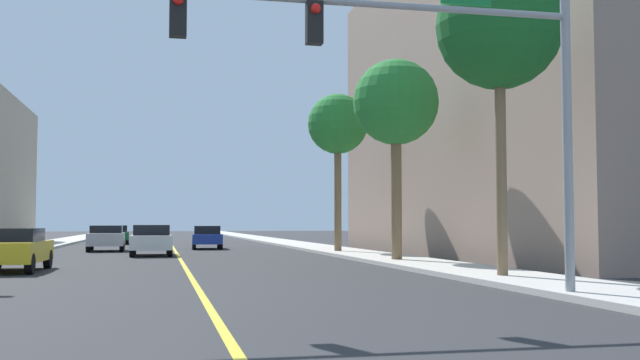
% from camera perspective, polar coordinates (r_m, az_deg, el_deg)
% --- Properties ---
extents(ground, '(192.00, 192.00, 0.00)m').
position_cam_1_polar(ground, '(46.29, -11.23, -5.20)').
color(ground, '#2D2D30').
extents(sidewalk_left, '(2.88, 168.00, 0.15)m').
position_cam_1_polar(sidewalk_left, '(46.88, -21.63, -4.91)').
color(sidewalk_left, beige).
rests_on(sidewalk_left, ground).
extents(sidewalk_right, '(2.88, 168.00, 0.15)m').
position_cam_1_polar(sidewalk_right, '(47.22, -0.91, -5.13)').
color(sidewalk_right, beige).
rests_on(sidewalk_right, ground).
extents(lane_marking_center, '(0.16, 144.00, 0.01)m').
position_cam_1_polar(lane_marking_center, '(46.29, -11.23, -5.19)').
color(lane_marking_center, yellow).
rests_on(lane_marking_center, ground).
extents(building_right_near, '(13.97, 27.97, 15.38)m').
position_cam_1_polar(building_right_near, '(38.26, 17.83, 6.05)').
color(building_right_near, gray).
rests_on(building_right_near, ground).
extents(traffic_signal_mast, '(11.28, 0.36, 6.14)m').
position_cam_1_polar(traffic_signal_mast, '(14.98, 6.46, 8.96)').
color(traffic_signal_mast, gray).
rests_on(traffic_signal_mast, sidewalk_right).
extents(palm_near, '(3.48, 3.48, 8.56)m').
position_cam_1_polar(palm_near, '(21.31, 13.66, 11.32)').
color(palm_near, brown).
rests_on(palm_near, sidewalk_right).
extents(palm_mid, '(3.37, 3.37, 7.84)m').
position_cam_1_polar(palm_mid, '(29.29, 5.88, 5.84)').
color(palm_mid, brown).
rests_on(palm_mid, sidewalk_right).
extents(palm_far, '(3.08, 3.08, 8.01)m').
position_cam_1_polar(palm_far, '(37.82, 1.38, 4.21)').
color(palm_far, brown).
rests_on(palm_far, sidewalk_right).
extents(car_silver, '(2.02, 4.02, 1.42)m').
position_cam_1_polar(car_silver, '(42.66, -16.17, -4.29)').
color(car_silver, '#BCBCC1').
rests_on(car_silver, ground).
extents(car_yellow, '(1.97, 4.22, 1.39)m').
position_cam_1_polar(car_yellow, '(25.76, -22.63, -4.90)').
color(car_yellow, gold).
rests_on(car_yellow, ground).
extents(car_white, '(1.94, 4.27, 1.46)m').
position_cam_1_polar(car_white, '(36.23, -12.89, -4.52)').
color(car_white, white).
rests_on(car_white, ground).
extents(car_green, '(2.16, 4.52, 1.38)m').
position_cam_1_polar(car_green, '(56.59, -15.55, -4.06)').
color(car_green, '#196638').
rests_on(car_green, ground).
extents(car_blue, '(1.91, 4.10, 1.38)m').
position_cam_1_polar(car_blue, '(44.96, -8.71, -4.37)').
color(car_blue, '#1E389E').
rests_on(car_blue, ground).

